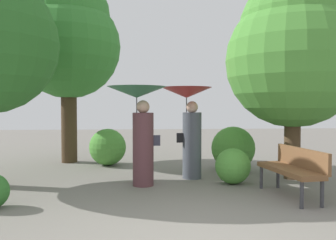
# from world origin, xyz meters

# --- Properties ---
(person_left) EXTENTS (1.14, 1.14, 1.93)m
(person_left) POSITION_xyz_m (-0.59, 2.92, 1.32)
(person_left) COLOR #563338
(person_left) RESTS_ON ground
(person_right) EXTENTS (1.08, 1.08, 1.95)m
(person_right) POSITION_xyz_m (0.46, 3.53, 1.31)
(person_right) COLOR #474C56
(person_right) RESTS_ON ground
(park_bench) EXTENTS (0.66, 1.55, 0.83)m
(park_bench) POSITION_xyz_m (2.01, 1.85, 0.51)
(park_bench) COLOR #38383D
(park_bench) RESTS_ON ground
(tree_near_right) EXTENTS (2.84, 2.84, 4.32)m
(tree_near_right) POSITION_xyz_m (2.65, 3.33, 2.73)
(tree_near_right) COLOR #4C3823
(tree_near_right) RESTS_ON ground
(tree_mid_left) EXTENTS (2.84, 2.84, 5.17)m
(tree_mid_left) POSITION_xyz_m (-2.54, 5.97, 3.44)
(tree_mid_left) COLOR #42301E
(tree_mid_left) RESTS_ON ground
(bush_path_left) EXTENTS (0.71, 0.71, 0.71)m
(bush_path_left) POSITION_xyz_m (1.26, 2.93, 0.35)
(bush_path_left) COLOR #4C9338
(bush_path_left) RESTS_ON ground
(bush_path_right) EXTENTS (0.96, 0.96, 0.96)m
(bush_path_right) POSITION_xyz_m (-1.43, 5.36, 0.48)
(bush_path_right) COLOR #4C9338
(bush_path_right) RESTS_ON ground
(bush_behind_bench) EXTENTS (1.06, 1.06, 1.06)m
(bush_behind_bench) POSITION_xyz_m (1.67, 4.45, 0.53)
(bush_behind_bench) COLOR #4C9338
(bush_behind_bench) RESTS_ON ground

